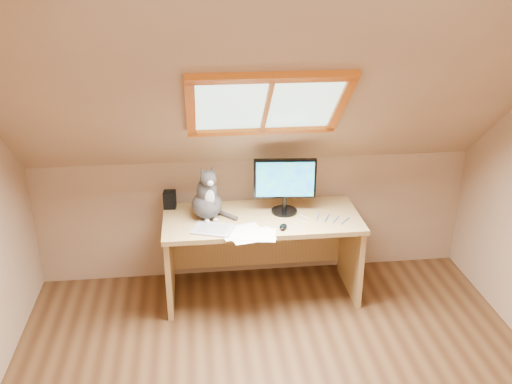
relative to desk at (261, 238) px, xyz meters
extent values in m
cube|color=tan|center=(-0.01, 0.31, 0.04)|extent=(3.50, 0.02, 1.00)
cube|color=tan|center=(-0.01, -0.47, 1.24)|extent=(3.50, 1.56, 1.41)
cube|color=#B2E0CC|center=(-0.01, -0.39, 1.17)|extent=(0.90, 0.53, 0.48)
cube|color=#C25612|center=(-0.01, -0.39, 1.17)|extent=(1.02, 0.64, 0.59)
cube|color=tan|center=(0.00, -0.06, 0.19)|extent=(1.48, 0.65, 0.04)
cube|color=tan|center=(-0.71, -0.06, -0.14)|extent=(0.04, 0.58, 0.64)
cube|color=tan|center=(0.71, -0.06, -0.14)|extent=(0.04, 0.58, 0.64)
cube|color=tan|center=(0.00, 0.23, -0.14)|extent=(1.38, 0.03, 0.45)
cylinder|color=black|center=(0.18, 0.00, 0.22)|extent=(0.20, 0.20, 0.02)
cylinder|color=black|center=(0.18, 0.00, 0.28)|extent=(0.03, 0.03, 0.11)
cube|color=black|center=(0.18, 0.00, 0.49)|extent=(0.47, 0.08, 0.31)
cube|color=#0430CB|center=(0.18, -0.03, 0.49)|extent=(0.43, 0.05, 0.27)
ellipsoid|color=#46403E|center=(-0.41, -0.01, 0.31)|extent=(0.29, 0.33, 0.20)
ellipsoid|color=#46403E|center=(-0.40, -0.03, 0.43)|extent=(0.18, 0.18, 0.21)
ellipsoid|color=silver|center=(-0.39, -0.09, 0.40)|extent=(0.08, 0.06, 0.12)
ellipsoid|color=#46403E|center=(-0.39, -0.08, 0.55)|extent=(0.14, 0.13, 0.11)
sphere|color=silver|center=(-0.38, -0.13, 0.53)|extent=(0.04, 0.04, 0.04)
cone|color=#46403E|center=(-0.43, -0.06, 0.60)|extent=(0.07, 0.06, 0.07)
cone|color=#46403E|center=(-0.36, -0.05, 0.60)|extent=(0.06, 0.07, 0.07)
cube|color=black|center=(-0.69, 0.19, 0.28)|extent=(0.10, 0.10, 0.13)
cube|color=#B2B2B7|center=(-0.37, -0.24, 0.22)|extent=(0.34, 0.29, 0.01)
ellipsoid|color=black|center=(0.13, -0.28, 0.23)|extent=(0.08, 0.11, 0.03)
cube|color=white|center=(-0.18, -0.32, 0.21)|extent=(0.33, 0.27, 0.00)
cube|color=white|center=(-0.18, -0.32, 0.22)|extent=(0.32, 0.24, 0.00)
cube|color=white|center=(-0.18, -0.32, 0.22)|extent=(0.35, 0.30, 0.00)
cube|color=white|center=(-0.18, -0.32, 0.22)|extent=(0.34, 0.28, 0.00)
camera|label=1|loc=(-0.49, -3.90, 2.06)|focal=40.00mm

